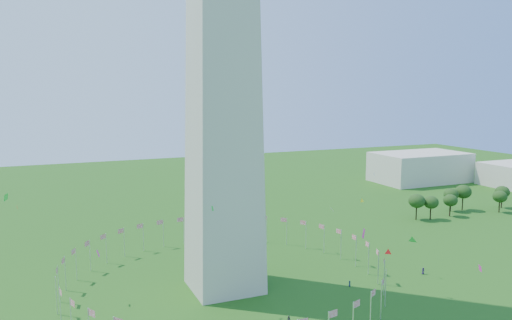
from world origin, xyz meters
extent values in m
cylinder|color=silver|center=(40.00, 50.00, 4.50)|extent=(0.24, 0.24, 9.00)
cylinder|color=silver|center=(39.39, 56.95, 4.50)|extent=(0.24, 0.24, 9.00)
cylinder|color=silver|center=(37.59, 63.68, 4.50)|extent=(0.24, 0.24, 9.00)
cylinder|color=silver|center=(34.64, 70.00, 4.50)|extent=(0.24, 0.24, 9.00)
cylinder|color=silver|center=(30.64, 75.71, 4.50)|extent=(0.24, 0.24, 9.00)
cylinder|color=silver|center=(25.71, 80.64, 4.50)|extent=(0.24, 0.24, 9.00)
cylinder|color=silver|center=(20.00, 84.64, 4.50)|extent=(0.24, 0.24, 9.00)
cylinder|color=silver|center=(13.68, 87.59, 4.50)|extent=(0.24, 0.24, 9.00)
cylinder|color=silver|center=(6.95, 89.39, 4.50)|extent=(0.24, 0.24, 9.00)
cylinder|color=silver|center=(0.00, 90.00, 4.50)|extent=(0.24, 0.24, 9.00)
cylinder|color=silver|center=(-6.95, 89.39, 4.50)|extent=(0.24, 0.24, 9.00)
cylinder|color=silver|center=(-13.68, 87.59, 4.50)|extent=(0.24, 0.24, 9.00)
cylinder|color=silver|center=(-20.00, 84.64, 4.50)|extent=(0.24, 0.24, 9.00)
cylinder|color=silver|center=(-25.71, 80.64, 4.50)|extent=(0.24, 0.24, 9.00)
cylinder|color=silver|center=(-30.64, 75.71, 4.50)|extent=(0.24, 0.24, 9.00)
cylinder|color=silver|center=(-34.64, 70.00, 4.50)|extent=(0.24, 0.24, 9.00)
cylinder|color=silver|center=(-37.59, 63.68, 4.50)|extent=(0.24, 0.24, 9.00)
cylinder|color=silver|center=(-39.39, 56.95, 4.50)|extent=(0.24, 0.24, 9.00)
cylinder|color=silver|center=(-40.00, 50.00, 4.50)|extent=(0.24, 0.24, 9.00)
cylinder|color=silver|center=(-39.39, 43.05, 4.50)|extent=(0.24, 0.24, 9.00)
cylinder|color=silver|center=(-37.59, 36.32, 4.50)|extent=(0.24, 0.24, 9.00)
cylinder|color=silver|center=(20.00, 15.36, 4.50)|extent=(0.24, 0.24, 9.00)
cylinder|color=silver|center=(25.71, 19.36, 4.50)|extent=(0.24, 0.24, 9.00)
cylinder|color=silver|center=(30.64, 24.29, 4.50)|extent=(0.24, 0.24, 9.00)
cylinder|color=silver|center=(34.64, 30.00, 4.50)|extent=(0.24, 0.24, 9.00)
cylinder|color=silver|center=(37.59, 36.32, 4.50)|extent=(0.24, 0.24, 9.00)
cylinder|color=silver|center=(39.39, 43.05, 4.50)|extent=(0.24, 0.24, 9.00)
cube|color=beige|center=(150.00, 150.00, 8.00)|extent=(50.00, 30.00, 16.00)
imported|color=black|center=(6.13, 25.50, 0.90)|extent=(1.05, 1.04, 1.80)
imported|color=#2D1745|center=(53.51, 37.41, 0.94)|extent=(1.04, 0.83, 1.87)
imported|color=#1E2848|center=(30.00, 38.00, 0.77)|extent=(0.60, 0.81, 1.54)
plane|color=green|center=(41.36, 28.23, 13.78)|extent=(1.48, 2.58, 2.33)
plane|color=green|center=(-47.48, 32.34, 31.24)|extent=(0.98, 1.44, 1.64)
plane|color=red|center=(-46.99, 54.60, 24.54)|extent=(0.33, 1.64, 1.66)
plane|color=green|center=(-6.65, 38.63, 23.96)|extent=(0.94, 1.07, 1.35)
plane|color=white|center=(14.56, 22.61, 25.36)|extent=(1.71, 0.97, 1.41)
plane|color=blue|center=(41.61, 44.85, 27.56)|extent=(0.41, 1.05, 1.10)
plane|color=#CC2699|center=(29.34, -3.32, 19.00)|extent=(0.44, 1.41, 1.35)
plane|color=red|center=(35.36, 29.78, 10.97)|extent=(1.26, 1.03, 1.62)
plane|color=#CC2699|center=(22.95, 22.75, 19.02)|extent=(1.91, 1.48, 2.22)
plane|color=#CC2699|center=(-30.36, 53.58, 11.97)|extent=(1.64, 1.61, 1.79)
plane|color=yellow|center=(26.77, 29.09, 24.74)|extent=(1.01, 0.28, 0.99)
ellipsoid|color=#27511B|center=(91.57, 84.53, 5.01)|extent=(6.41, 6.41, 10.02)
ellipsoid|color=#27511B|center=(97.05, 82.75, 4.58)|extent=(5.86, 5.86, 9.16)
ellipsoid|color=#27511B|center=(107.64, 83.47, 4.39)|extent=(5.62, 5.62, 8.78)
ellipsoid|color=#27511B|center=(114.14, 89.81, 4.76)|extent=(6.09, 6.09, 9.51)
ellipsoid|color=#27511B|center=(120.30, 89.41, 5.29)|extent=(6.77, 6.77, 10.58)
ellipsoid|color=#27511B|center=(131.21, 80.35, 4.51)|extent=(5.77, 5.77, 9.01)
ellipsoid|color=#27511B|center=(138.73, 85.72, 4.72)|extent=(6.05, 6.05, 9.45)
camera|label=1|loc=(-40.39, -65.78, 50.29)|focal=35.00mm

